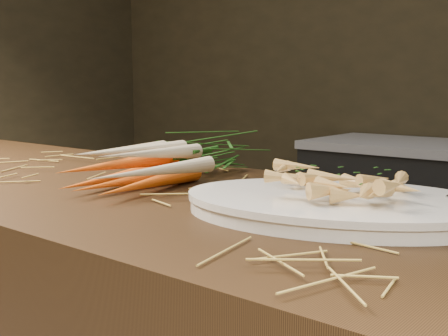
% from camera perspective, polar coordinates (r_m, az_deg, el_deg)
% --- Properties ---
extents(straw_bedding, '(1.40, 0.60, 0.02)m').
position_cam_1_polar(straw_bedding, '(1.17, -8.92, -1.39)').
color(straw_bedding, '#A78934').
rests_on(straw_bedding, main_counter).
extents(root_veg_bunch, '(0.23, 0.56, 0.10)m').
position_cam_1_polar(root_veg_bunch, '(1.24, -4.03, 1.13)').
color(root_veg_bunch, '#E74900').
rests_on(root_veg_bunch, main_counter).
extents(serving_platter, '(0.57, 0.47, 0.03)m').
position_cam_1_polar(serving_platter, '(0.91, 11.46, -3.96)').
color(serving_platter, white).
rests_on(serving_platter, main_counter).
extents(roasted_veg_heap, '(0.28, 0.24, 0.05)m').
position_cam_1_polar(roasted_veg_heap, '(0.90, 11.53, -1.47)').
color(roasted_veg_heap, '#B68336').
rests_on(roasted_veg_heap, serving_platter).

